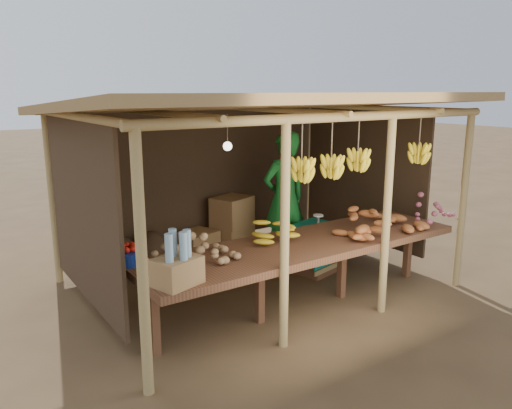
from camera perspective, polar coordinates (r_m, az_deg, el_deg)
ground at (r=6.58m, az=0.00°, el=-8.95°), size 60.00×60.00×0.00m
stall_structure at (r=6.17m, az=0.07°, el=8.07°), size 4.70×3.50×2.43m
counter at (r=5.61m, az=5.49°, el=-4.90°), size 3.90×1.05×0.80m
potato_heap at (r=4.89m, az=-7.45°, el=-4.68°), size 0.99×0.79×0.36m
sweet_potato_heap at (r=6.07m, az=13.88°, el=-1.48°), size 1.19×0.80×0.36m
onion_heap at (r=6.74m, az=19.47°, el=-0.46°), size 0.75×0.46×0.35m
banana_pile at (r=5.60m, az=2.53°, el=-2.38°), size 0.70×0.51×0.35m
tomato_basin at (r=5.05m, az=-14.33°, el=-5.63°), size 0.36×0.36×0.19m
bottle_box at (r=4.39m, az=-9.06°, el=-6.74°), size 0.46×0.41×0.49m
vendor at (r=7.06m, az=3.28°, el=0.68°), size 0.71×0.48×1.91m
tarp_crate at (r=6.95m, az=6.81°, el=-4.83°), size 0.82×0.75×0.84m
carton_stack at (r=7.43m, az=-4.07°, el=-3.21°), size 1.26×0.58×0.88m
burlap_sacks at (r=6.95m, az=-13.45°, el=-5.51°), size 0.96×0.50×0.68m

